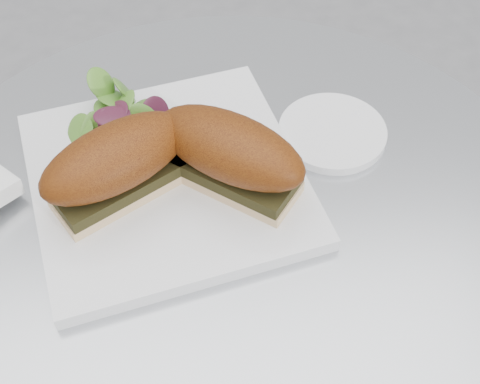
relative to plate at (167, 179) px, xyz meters
The scene contains 6 objects.
table 0.27m from the plate, 44.97° to the right, with size 0.70×0.70×0.73m.
plate is the anchor object (origin of this frame).
sandwich_left 0.07m from the plate, 156.57° to the right, with size 0.17×0.14×0.08m.
sandwich_right 0.08m from the plate, 15.97° to the right, with size 0.17×0.16×0.08m.
salad 0.10m from the plate, 123.76° to the left, with size 0.09×0.09×0.05m, color #52842B, non-canonical shape.
saucer 0.19m from the plate, 14.97° to the left, with size 0.12×0.12×0.01m, color silver.
Camera 1 is at (-0.04, -0.40, 1.26)m, focal length 50.00 mm.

